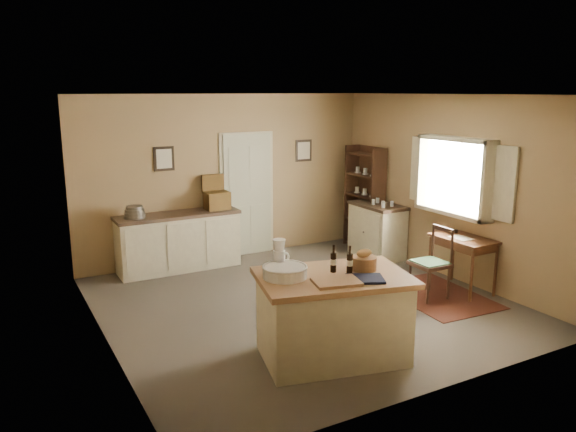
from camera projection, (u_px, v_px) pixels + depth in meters
name	position (u px, v px, depth m)	size (l,w,h in m)	color
ground	(303.00, 304.00, 7.40)	(5.00, 5.00, 0.00)	brown
wall_back	(227.00, 177.00, 9.25)	(5.00, 0.10, 2.70)	olive
wall_front	(446.00, 252.00, 4.97)	(5.00, 0.10, 2.70)	olive
wall_left	(100.00, 226.00, 5.93)	(0.10, 5.00, 2.70)	olive
wall_right	(449.00, 187.00, 8.29)	(0.10, 5.00, 2.70)	olive
ceiling	(304.00, 95.00, 6.81)	(5.00, 5.00, 0.00)	silver
door	(247.00, 193.00, 9.45)	(0.97, 0.06, 2.11)	#B1B193
framed_prints	(238.00, 154.00, 9.24)	(2.82, 0.02, 0.38)	black
window	(456.00, 176.00, 8.04)	(0.25, 1.99, 1.12)	beige
work_island	(332.00, 314.00, 5.82)	(1.73, 1.33, 1.20)	beige
sideboard	(179.00, 240.00, 8.73)	(1.91, 0.54, 1.18)	beige
rug	(436.00, 295.00, 7.69)	(1.10, 1.60, 0.01)	#431712
writing_desk	(463.00, 244.00, 7.76)	(0.53, 0.87, 0.82)	#3C1F12
desk_chair	(430.00, 264.00, 7.52)	(0.44, 0.44, 0.95)	black
right_cabinet	(377.00, 230.00, 9.44)	(0.55, 0.99, 0.99)	beige
shelving_unit	(366.00, 198.00, 9.87)	(0.31, 0.81, 1.80)	black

